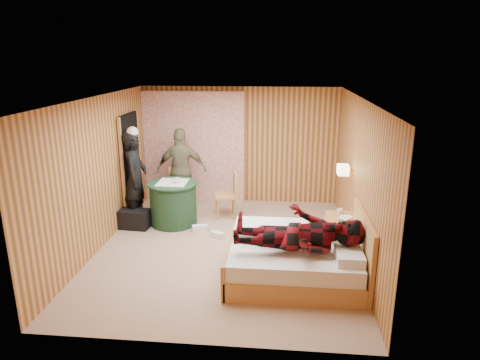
# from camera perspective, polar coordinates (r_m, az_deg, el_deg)

# --- Properties ---
(floor) EXTENTS (4.20, 5.00, 0.01)m
(floor) POSITION_cam_1_polar(r_m,az_deg,el_deg) (7.30, -1.92, -9.08)
(floor) COLOR #A08469
(floor) RESTS_ON ground
(ceiling) EXTENTS (4.20, 5.00, 0.01)m
(ceiling) POSITION_cam_1_polar(r_m,az_deg,el_deg) (6.62, -2.13, 10.84)
(ceiling) COLOR white
(ceiling) RESTS_ON wall_back
(wall_back) EXTENTS (4.20, 0.02, 2.50)m
(wall_back) POSITION_cam_1_polar(r_m,az_deg,el_deg) (9.27, -0.02, 4.64)
(wall_back) COLOR #CE804F
(wall_back) RESTS_ON floor
(wall_left) EXTENTS (0.02, 5.00, 2.50)m
(wall_left) POSITION_cam_1_polar(r_m,az_deg,el_deg) (7.42, -18.31, 0.80)
(wall_left) COLOR #CE804F
(wall_left) RESTS_ON floor
(wall_right) EXTENTS (0.02, 5.00, 2.50)m
(wall_right) POSITION_cam_1_polar(r_m,az_deg,el_deg) (6.91, 15.52, -0.08)
(wall_right) COLOR #CE804F
(wall_right) RESTS_ON floor
(curtain) EXTENTS (2.20, 0.08, 2.40)m
(curtain) POSITION_cam_1_polar(r_m,az_deg,el_deg) (9.36, -6.18, 4.35)
(curtain) COLOR white
(curtain) RESTS_ON floor
(doorway) EXTENTS (0.06, 0.90, 2.05)m
(doorway) POSITION_cam_1_polar(r_m,az_deg,el_deg) (8.72, -14.34, 1.84)
(doorway) COLOR black
(doorway) RESTS_ON floor
(wall_lamp) EXTENTS (0.26, 0.24, 0.16)m
(wall_lamp) POSITION_cam_1_polar(r_m,az_deg,el_deg) (7.30, 13.60, 1.33)
(wall_lamp) COLOR gold
(wall_lamp) RESTS_ON wall_right
(bed) EXTENTS (1.94, 1.48, 1.02)m
(bed) POSITION_cam_1_polar(r_m,az_deg,el_deg) (6.33, 7.37, -10.44)
(bed) COLOR tan
(bed) RESTS_ON floor
(nightstand) EXTENTS (0.45, 0.62, 0.59)m
(nightstand) POSITION_cam_1_polar(r_m,az_deg,el_deg) (7.28, 13.11, -6.93)
(nightstand) COLOR tan
(nightstand) RESTS_ON floor
(round_table) EXTENTS (0.94, 0.94, 0.83)m
(round_table) POSITION_cam_1_polar(r_m,az_deg,el_deg) (8.26, -8.87, -3.04)
(round_table) COLOR #1D4023
(round_table) RESTS_ON floor
(chair_far) EXTENTS (0.56, 0.56, 0.93)m
(chair_far) POSITION_cam_1_polar(r_m,az_deg,el_deg) (8.90, -7.99, -0.75)
(chair_far) COLOR tan
(chair_far) RESTS_ON floor
(chair_near) EXTENTS (0.50, 0.50, 0.93)m
(chair_near) POSITION_cam_1_polar(r_m,az_deg,el_deg) (8.47, -1.41, -1.46)
(chair_near) COLOR tan
(chair_near) RESTS_ON floor
(duffel_bag) EXTENTS (0.65, 0.39, 0.35)m
(duffel_bag) POSITION_cam_1_polar(r_m,az_deg,el_deg) (8.30, -14.10, -5.04)
(duffel_bag) COLOR black
(duffel_bag) RESTS_ON floor
(sneaker_left) EXTENTS (0.26, 0.19, 0.11)m
(sneaker_left) POSITION_cam_1_polar(r_m,az_deg,el_deg) (7.68, -3.06, -7.32)
(sneaker_left) COLOR white
(sneaker_left) RESTS_ON floor
(sneaker_right) EXTENTS (0.30, 0.19, 0.12)m
(sneaker_right) POSITION_cam_1_polar(r_m,az_deg,el_deg) (7.96, -5.37, -6.43)
(sneaker_right) COLOR white
(sneaker_right) RESTS_ON floor
(woman_standing) EXTENTS (0.47, 0.68, 1.79)m
(woman_standing) POSITION_cam_1_polar(r_m,az_deg,el_deg) (8.33, -13.75, 0.29)
(woman_standing) COLOR black
(woman_standing) RESTS_ON floor
(man_at_table) EXTENTS (1.05, 0.53, 1.72)m
(man_at_table) POSITION_cam_1_polar(r_m,az_deg,el_deg) (8.86, -7.77, 1.35)
(man_at_table) COLOR #706B4A
(man_at_table) RESTS_ON floor
(man_on_bed) EXTENTS (0.86, 0.67, 1.77)m
(man_on_bed) POSITION_cam_1_polar(r_m,az_deg,el_deg) (5.86, 7.86, -5.82)
(man_on_bed) COLOR #5F0910
(man_on_bed) RESTS_ON bed
(book_lower) EXTENTS (0.17, 0.22, 0.02)m
(book_lower) POSITION_cam_1_polar(r_m,az_deg,el_deg) (7.13, 13.31, -4.89)
(book_lower) COLOR white
(book_lower) RESTS_ON nightstand
(book_upper) EXTENTS (0.27, 0.28, 0.02)m
(book_upper) POSITION_cam_1_polar(r_m,az_deg,el_deg) (7.12, 13.32, -4.74)
(book_upper) COLOR white
(book_upper) RESTS_ON nightstand
(cup_nightstand) EXTENTS (0.13, 0.13, 0.09)m
(cup_nightstand) POSITION_cam_1_polar(r_m,az_deg,el_deg) (7.28, 13.15, -4.12)
(cup_nightstand) COLOR white
(cup_nightstand) RESTS_ON nightstand
(cup_table) EXTENTS (0.16, 0.16, 0.10)m
(cup_table) POSITION_cam_1_polar(r_m,az_deg,el_deg) (8.05, -8.41, -0.07)
(cup_table) COLOR white
(cup_table) RESTS_ON round_table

